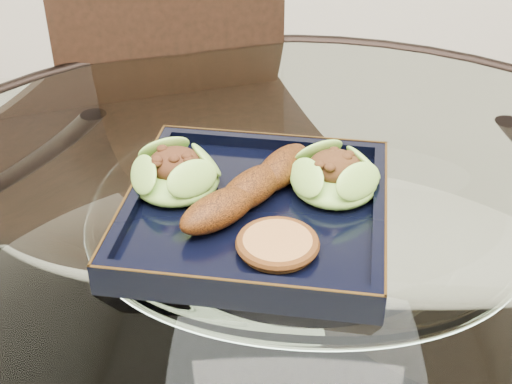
{
  "coord_description": "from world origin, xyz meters",
  "views": [
    {
      "loc": [
        -0.03,
        -0.58,
        1.21
      ],
      "look_at": [
        -0.05,
        0.03,
        0.8
      ],
      "focal_mm": 50.0,
      "sensor_mm": 36.0,
      "label": 1
    }
  ],
  "objects": [
    {
      "name": "crumb_patty",
      "position": [
        -0.03,
        -0.04,
        0.79
      ],
      "size": [
        0.09,
        0.09,
        0.01
      ],
      "primitive_type": "cylinder",
      "rotation": [
        0.0,
        0.0,
        0.32
      ],
      "color": "#AA6B38",
      "rests_on": "navy_plate"
    },
    {
      "name": "lettuce_wrap_left",
      "position": [
        -0.14,
        0.07,
        0.8
      ],
      "size": [
        0.1,
        0.1,
        0.03
      ],
      "primitive_type": "ellipsoid",
      "rotation": [
        0.0,
        0.0,
        0.13
      ],
      "color": "#679A2C",
      "rests_on": "navy_plate"
    },
    {
      "name": "lettuce_wrap_right",
      "position": [
        0.03,
        0.07,
        0.8
      ],
      "size": [
        0.1,
        0.1,
        0.03
      ],
      "primitive_type": "ellipsoid",
      "rotation": [
        0.0,
        0.0,
        0.14
      ],
      "color": "olive",
      "rests_on": "navy_plate"
    },
    {
      "name": "navy_plate",
      "position": [
        -0.05,
        0.03,
        0.77
      ],
      "size": [
        0.3,
        0.3,
        0.02
      ],
      "primitive_type": "cube",
      "rotation": [
        0.0,
        0.0,
        -0.12
      ],
      "color": "black",
      "rests_on": "dining_table"
    },
    {
      "name": "dining_table",
      "position": [
        -0.0,
        -0.0,
        0.6
      ],
      "size": [
        1.13,
        1.13,
        0.77
      ],
      "color": "white",
      "rests_on": "ground"
    },
    {
      "name": "dining_chair",
      "position": [
        -0.17,
        0.39,
        0.5
      ],
      "size": [
        0.49,
        0.49,
        0.9
      ],
      "rotation": [
        0.0,
        0.0,
        0.32
      ],
      "color": "black",
      "rests_on": "ground"
    },
    {
      "name": "roasted_plantain",
      "position": [
        -0.05,
        0.04,
        0.8
      ],
      "size": [
        0.15,
        0.18,
        0.04
      ],
      "primitive_type": "ellipsoid",
      "rotation": [
        0.0,
        0.0,
        0.92
      ],
      "color": "#622C0A",
      "rests_on": "navy_plate"
    }
  ]
}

